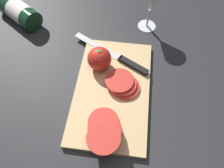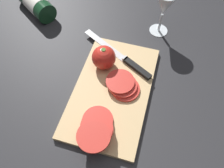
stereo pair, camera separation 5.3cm
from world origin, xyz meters
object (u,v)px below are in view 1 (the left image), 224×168
object	(u,v)px
knife	(124,60)
whole_tomato	(99,59)
tomato_slice_stack_far	(104,130)
tomato_slice_stack_near	(122,84)
wine_bottle	(17,10)
wine_glass	(151,1)

from	to	relation	value
knife	whole_tomato	bearing A→B (deg)	49.54
tomato_slice_stack_far	tomato_slice_stack_near	bearing A→B (deg)	167.78
wine_bottle	wine_glass	world-z (taller)	wine_glass
tomato_slice_stack_near	knife	bearing A→B (deg)	-177.64
whole_tomato	tomato_slice_stack_far	distance (m)	0.23
knife	tomato_slice_stack_far	bearing A→B (deg)	111.95
whole_tomato	wine_bottle	bearing A→B (deg)	-120.25
wine_glass	tomato_slice_stack_far	size ratio (longest dim) A/B	1.11
wine_glass	whole_tomato	size ratio (longest dim) A/B	2.09
whole_tomato	tomato_slice_stack_far	size ratio (longest dim) A/B	0.53
wine_bottle	tomato_slice_stack_far	world-z (taller)	wine_bottle
wine_bottle	tomato_slice_stack_far	bearing A→B (deg)	43.06
knife	tomato_slice_stack_far	size ratio (longest dim) A/B	1.87
tomato_slice_stack_near	wine_bottle	bearing A→B (deg)	-122.13
whole_tomato	tomato_slice_stack_near	xyz separation A→B (m)	(0.07, 0.08, -0.03)
tomato_slice_stack_near	whole_tomato	bearing A→B (deg)	-129.53
wine_glass	knife	world-z (taller)	wine_glass
wine_glass	wine_bottle	bearing A→B (deg)	-88.14
whole_tomato	tomato_slice_stack_near	size ratio (longest dim) A/B	0.72
wine_glass	whole_tomato	world-z (taller)	wine_glass
wine_bottle	whole_tomato	bearing A→B (deg)	59.75
knife	tomato_slice_stack_near	xyz separation A→B (m)	(0.10, 0.00, 0.01)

